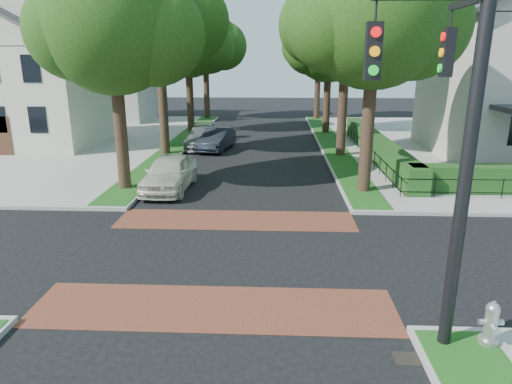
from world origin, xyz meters
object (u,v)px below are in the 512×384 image
(parked_car_front, at_px, (169,173))
(parked_car_rear, at_px, (202,137))
(traffic_signal, at_px, (456,126))
(parked_car_middle, at_px, (217,139))
(fire_hydrant, at_px, (491,324))

(parked_car_front, bearing_deg, parked_car_rear, 92.65)
(traffic_signal, relative_size, parked_car_rear, 1.58)
(parked_car_front, bearing_deg, parked_car_middle, 86.14)
(parked_car_rear, relative_size, fire_hydrant, 5.11)
(fire_hydrant, bearing_deg, parked_car_front, 149.24)
(parked_car_middle, bearing_deg, parked_car_front, -86.16)
(traffic_signal, height_order, parked_car_rear, traffic_signal)
(parked_car_middle, bearing_deg, parked_car_rear, 154.41)
(traffic_signal, distance_m, parked_car_front, 14.85)
(parked_car_front, xyz_separation_m, fire_hydrant, (9.47, -11.85, -0.20))
(parked_car_rear, bearing_deg, traffic_signal, -72.12)
(parked_car_rear, bearing_deg, parked_car_middle, -38.18)
(traffic_signal, relative_size, fire_hydrant, 8.08)
(parked_car_front, xyz_separation_m, parked_car_middle, (0.97, 9.74, -0.09))
(traffic_signal, xyz_separation_m, fire_hydrant, (1.13, -0.19, -4.08))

